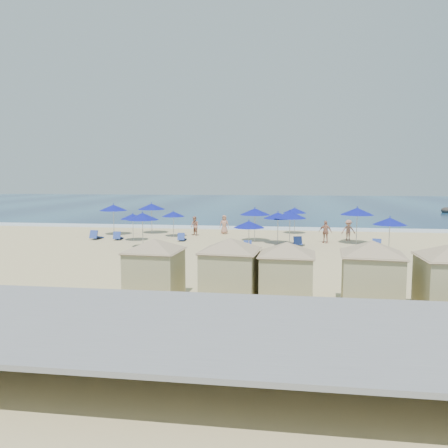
{
  "coord_description": "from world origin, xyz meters",
  "views": [
    {
      "loc": [
        2.0,
        -25.21,
        4.71
      ],
      "look_at": [
        -1.99,
        3.0,
        1.71
      ],
      "focal_mm": 35.0,
      "sensor_mm": 36.0,
      "label": 1
    }
  ],
  "objects_px": {
    "umbrella_4": "(173,214)",
    "beachgoer_3": "(224,225)",
    "umbrella_11": "(390,221)",
    "umbrella_5": "(255,212)",
    "umbrella_10": "(357,211)",
    "cabana_3": "(372,266)",
    "umbrella_7": "(278,215)",
    "umbrella_1": "(133,216)",
    "cabana_0": "(154,261)",
    "beachgoer_2": "(348,230)",
    "umbrella_0": "(113,208)",
    "trash_bin": "(267,266)",
    "cabana_2": "(287,265)",
    "beachgoer_0": "(195,226)",
    "umbrella_3": "(142,216)",
    "beachgoer_1": "(325,232)",
    "cabana_1": "(230,262)",
    "umbrella_8": "(290,215)",
    "umbrella_6": "(249,224)",
    "umbrella_2": "(151,207)",
    "umbrella_9": "(295,210)"
  },
  "relations": [
    {
      "from": "umbrella_4",
      "to": "umbrella_6",
      "type": "xyz_separation_m",
      "value": [
        6.74,
        -7.66,
        0.07
      ]
    },
    {
      "from": "umbrella_3",
      "to": "umbrella_5",
      "type": "bearing_deg",
      "value": 29.42
    },
    {
      "from": "umbrella_2",
      "to": "beachgoer_1",
      "type": "distance_m",
      "value": 14.7
    },
    {
      "from": "trash_bin",
      "to": "cabana_2",
      "type": "bearing_deg",
      "value": -103.31
    },
    {
      "from": "umbrella_4",
      "to": "beachgoer_3",
      "type": "relative_size",
      "value": 1.32
    },
    {
      "from": "umbrella_1",
      "to": "beachgoer_2",
      "type": "distance_m",
      "value": 16.32
    },
    {
      "from": "cabana_3",
      "to": "beachgoer_3",
      "type": "relative_size",
      "value": 2.73
    },
    {
      "from": "umbrella_2",
      "to": "umbrella_4",
      "type": "xyz_separation_m",
      "value": [
        2.36,
        -1.76,
        -0.47
      ]
    },
    {
      "from": "cabana_0",
      "to": "beachgoer_2",
      "type": "bearing_deg",
      "value": 61.07
    },
    {
      "from": "umbrella_2",
      "to": "umbrella_3",
      "type": "relative_size",
      "value": 1.07
    },
    {
      "from": "umbrella_8",
      "to": "cabana_1",
      "type": "bearing_deg",
      "value": -99.59
    },
    {
      "from": "cabana_0",
      "to": "umbrella_9",
      "type": "bearing_deg",
      "value": 74.8
    },
    {
      "from": "umbrella_10",
      "to": "umbrella_11",
      "type": "relative_size",
      "value": 1.15
    },
    {
      "from": "umbrella_1",
      "to": "umbrella_8",
      "type": "relative_size",
      "value": 0.83
    },
    {
      "from": "umbrella_8",
      "to": "umbrella_11",
      "type": "height_order",
      "value": "umbrella_8"
    },
    {
      "from": "cabana_2",
      "to": "cabana_3",
      "type": "bearing_deg",
      "value": -5.09
    },
    {
      "from": "umbrella_10",
      "to": "cabana_0",
      "type": "bearing_deg",
      "value": -122.27
    },
    {
      "from": "cabana_3",
      "to": "umbrella_3",
      "type": "relative_size",
      "value": 1.76
    },
    {
      "from": "umbrella_11",
      "to": "cabana_0",
      "type": "bearing_deg",
      "value": -133.62
    },
    {
      "from": "umbrella_0",
      "to": "umbrella_11",
      "type": "height_order",
      "value": "umbrella_0"
    },
    {
      "from": "cabana_0",
      "to": "cabana_1",
      "type": "distance_m",
      "value": 2.95
    },
    {
      "from": "trash_bin",
      "to": "umbrella_6",
      "type": "relative_size",
      "value": 0.38
    },
    {
      "from": "cabana_2",
      "to": "umbrella_1",
      "type": "bearing_deg",
      "value": 126.86
    },
    {
      "from": "umbrella_7",
      "to": "beachgoer_2",
      "type": "relative_size",
      "value": 1.5
    },
    {
      "from": "beachgoer_3",
      "to": "cabana_3",
      "type": "bearing_deg",
      "value": -70.4
    },
    {
      "from": "umbrella_10",
      "to": "beachgoer_1",
      "type": "relative_size",
      "value": 1.66
    },
    {
      "from": "umbrella_7",
      "to": "umbrella_8",
      "type": "xyz_separation_m",
      "value": [
        0.83,
        -1.19,
        0.16
      ]
    },
    {
      "from": "umbrella_3",
      "to": "beachgoer_1",
      "type": "relative_size",
      "value": 1.52
    },
    {
      "from": "trash_bin",
      "to": "umbrella_0",
      "type": "xyz_separation_m",
      "value": [
        -13.31,
        13.4,
        1.86
      ]
    },
    {
      "from": "umbrella_3",
      "to": "beachgoer_2",
      "type": "distance_m",
      "value": 15.37
    },
    {
      "from": "cabana_3",
      "to": "umbrella_11",
      "type": "distance_m",
      "value": 12.68
    },
    {
      "from": "cabana_2",
      "to": "umbrella_8",
      "type": "xyz_separation_m",
      "value": [
        0.23,
        13.9,
        0.74
      ]
    },
    {
      "from": "umbrella_0",
      "to": "trash_bin",
      "type": "bearing_deg",
      "value": -45.21
    },
    {
      "from": "cabana_2",
      "to": "beachgoer_0",
      "type": "bearing_deg",
      "value": 111.61
    },
    {
      "from": "umbrella_11",
      "to": "beachgoer_3",
      "type": "xyz_separation_m",
      "value": [
        -11.55,
        8.28,
        -1.25
      ]
    },
    {
      "from": "cabana_3",
      "to": "umbrella_2",
      "type": "bearing_deg",
      "value": 125.79
    },
    {
      "from": "trash_bin",
      "to": "beachgoer_1",
      "type": "xyz_separation_m",
      "value": [
        3.75,
        11.28,
        0.4
      ]
    },
    {
      "from": "umbrella_7",
      "to": "umbrella_10",
      "type": "height_order",
      "value": "umbrella_10"
    },
    {
      "from": "umbrella_6",
      "to": "beachgoer_0",
      "type": "distance_m",
      "value": 10.1
    },
    {
      "from": "umbrella_9",
      "to": "beachgoer_3",
      "type": "xyz_separation_m",
      "value": [
        -5.9,
        -0.99,
        -1.18
      ]
    },
    {
      "from": "umbrella_3",
      "to": "beachgoer_1",
      "type": "bearing_deg",
      "value": 18.77
    },
    {
      "from": "umbrella_3",
      "to": "beachgoer_0",
      "type": "bearing_deg",
      "value": 72.78
    },
    {
      "from": "cabana_2",
      "to": "umbrella_10",
      "type": "relative_size",
      "value": 1.52
    },
    {
      "from": "cabana_3",
      "to": "umbrella_7",
      "type": "distance_m",
      "value": 15.78
    },
    {
      "from": "umbrella_1",
      "to": "umbrella_4",
      "type": "distance_m",
      "value": 3.59
    },
    {
      "from": "umbrella_6",
      "to": "beachgoer_0",
      "type": "relative_size",
      "value": 1.38
    },
    {
      "from": "umbrella_11",
      "to": "umbrella_5",
      "type": "bearing_deg",
      "value": 154.51
    },
    {
      "from": "cabana_3",
      "to": "umbrella_5",
      "type": "xyz_separation_m",
      "value": [
        -5.32,
        16.35,
        0.67
      ]
    },
    {
      "from": "umbrella_9",
      "to": "cabana_2",
      "type": "bearing_deg",
      "value": -91.88
    },
    {
      "from": "umbrella_3",
      "to": "umbrella_9",
      "type": "height_order",
      "value": "umbrella_3"
    }
  ]
}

